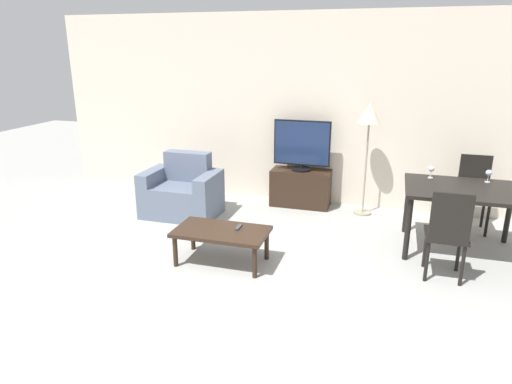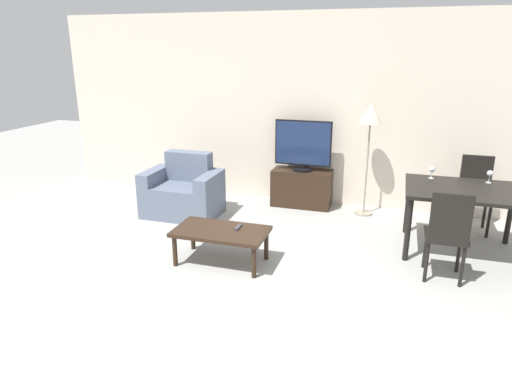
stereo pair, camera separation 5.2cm
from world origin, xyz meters
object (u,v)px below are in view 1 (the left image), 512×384
at_px(wine_glass_right, 431,170).
at_px(floor_lamp, 369,120).
at_px(coffee_table, 221,234).
at_px(remote_primary, 239,227).
at_px(tv, 302,145).
at_px(wine_glass_center, 489,174).
at_px(dining_chair_near, 448,231).
at_px(armchair, 182,193).
at_px(dining_table, 464,195).
at_px(tv_stand, 301,188).
at_px(dining_chair_far, 474,189).

bearing_deg(wine_glass_right, floor_lamp, 141.92).
height_order(coffee_table, remote_primary, remote_primary).
distance_m(floor_lamp, remote_primary, 2.41).
bearing_deg(tv, wine_glass_center, -16.80).
distance_m(tv, coffee_table, 2.20).
bearing_deg(coffee_table, dining_chair_near, 7.28).
distance_m(tv, floor_lamp, 1.00).
bearing_deg(armchair, floor_lamp, 17.59).
bearing_deg(armchair, wine_glass_center, 2.20).
height_order(armchair, wine_glass_center, wine_glass_center).
relative_size(coffee_table, dining_table, 0.79).
height_order(floor_lamp, wine_glass_right, floor_lamp).
relative_size(tv_stand, dining_table, 0.67).
distance_m(tv_stand, remote_primary, 2.00).
relative_size(dining_chair_far, floor_lamp, 0.61).
bearing_deg(floor_lamp, dining_chair_near, -62.07).
height_order(armchair, tv_stand, armchair).
bearing_deg(floor_lamp, wine_glass_center, -23.61).
relative_size(armchair, wine_glass_right, 6.89).
bearing_deg(wine_glass_center, armchair, -177.80).
distance_m(dining_table, dining_chair_near, 0.82).
xyz_separation_m(tv, coffee_table, (-0.43, -2.08, -0.56)).
xyz_separation_m(armchair, remote_primary, (1.21, -1.14, 0.08)).
distance_m(coffee_table, dining_table, 2.70).
height_order(armchair, dining_table, armchair).
xyz_separation_m(tv, wine_glass_center, (2.30, -0.69, -0.05)).
height_order(dining_chair_far, wine_glass_center, dining_chair_far).
bearing_deg(remote_primary, dining_table, 22.76).
bearing_deg(coffee_table, dining_chair_far, 34.56).
distance_m(dining_chair_near, floor_lamp, 2.09).
bearing_deg(dining_table, remote_primary, -157.24).
bearing_deg(tv_stand, armchair, -150.37).
bearing_deg(dining_table, coffee_table, -156.57).
bearing_deg(tv, remote_primary, -97.87).
bearing_deg(tv, armchair, -150.44).
bearing_deg(remote_primary, dining_chair_near, 5.10).
bearing_deg(tv_stand, dining_chair_far, -5.94).
relative_size(armchair, tv_stand, 1.19).
bearing_deg(armchair, coffee_table, -49.72).
xyz_separation_m(dining_table, dining_chair_near, (-0.22, -0.78, -0.14)).
height_order(coffee_table, dining_chair_near, dining_chair_near).
distance_m(tv_stand, coffee_table, 2.13).
bearing_deg(floor_lamp, dining_table, -39.51).
relative_size(tv_stand, floor_lamp, 0.55).
bearing_deg(dining_chair_near, dining_chair_far, 74.27).
relative_size(tv, remote_primary, 5.37).
distance_m(armchair, tv, 1.80).
relative_size(tv_stand, tv, 1.05).
bearing_deg(floor_lamp, coffee_table, -123.81).
xyz_separation_m(dining_chair_far, remote_primary, (-2.52, -1.75, -0.13)).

